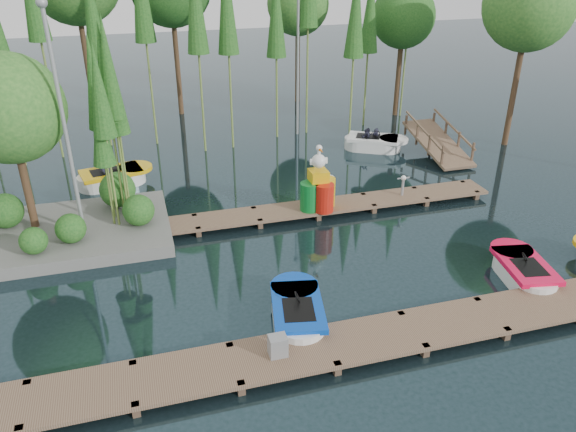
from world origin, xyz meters
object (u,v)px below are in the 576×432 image
object	(u,v)px
boat_blue	(297,313)
yellow_barrel	(326,192)
boat_yellow_far	(113,178)
island	(42,141)
utility_cabinet	(278,346)
drum_cluster	(319,190)
boat_red	(523,271)

from	to	relation	value
boat_blue	yellow_barrel	xyz separation A→B (m)	(2.72, 5.63, 0.53)
boat_yellow_far	island	bearing A→B (deg)	-106.65
boat_blue	utility_cabinet	size ratio (longest dim) A/B	5.95
utility_cabinet	drum_cluster	distance (m)	7.61
boat_yellow_far	drum_cluster	distance (m)	8.25
boat_yellow_far	utility_cabinet	bearing A→B (deg)	-65.91
yellow_barrel	drum_cluster	bearing A→B (deg)	-150.32
boat_blue	boat_yellow_far	size ratio (longest dim) A/B	0.95
boat_blue	drum_cluster	distance (m)	6.03
yellow_barrel	drum_cluster	world-z (taller)	drum_cluster
island	boat_yellow_far	world-z (taller)	island
boat_blue	drum_cluster	world-z (taller)	drum_cluster
boat_red	drum_cluster	distance (m)	6.83
utility_cabinet	yellow_barrel	distance (m)	7.87
boat_red	boat_yellow_far	world-z (taller)	boat_yellow_far
boat_yellow_far	yellow_barrel	distance (m)	8.38
island	drum_cluster	bearing A→B (deg)	-6.43
boat_yellow_far	boat_red	bearing A→B (deg)	-35.09
island	boat_red	bearing A→B (deg)	-26.55
drum_cluster	utility_cabinet	bearing A→B (deg)	-115.84
boat_blue	utility_cabinet	distance (m)	1.65
boat_blue	yellow_barrel	distance (m)	6.27
drum_cluster	boat_red	bearing A→B (deg)	-51.98
island	utility_cabinet	distance (m)	9.69
boat_blue	island	bearing A→B (deg)	144.32
boat_red	yellow_barrel	distance (m)	6.78
boat_blue	yellow_barrel	size ratio (longest dim) A/B	2.95
boat_blue	boat_red	xyz separation A→B (m)	(6.62, 0.12, -0.01)
boat_red	utility_cabinet	distance (m)	7.65
island	boat_yellow_far	bearing A→B (deg)	65.80
island	boat_yellow_far	distance (m)	5.03
utility_cabinet	drum_cluster	world-z (taller)	drum_cluster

